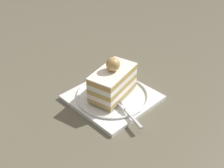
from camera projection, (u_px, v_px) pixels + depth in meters
The scene contains 4 objects.
ground_plane at pixel (108, 103), 0.69m from camera, with size 2.40×2.40×0.00m, color #5B5645.
dessert_plate at pixel (112, 96), 0.70m from camera, with size 0.22×0.22×0.02m.
cake_slice at pixel (111, 81), 0.68m from camera, with size 0.13×0.08×0.10m.
fork at pixel (127, 112), 0.63m from camera, with size 0.06×0.11×0.00m.
Camera 1 is at (0.43, 0.33, 0.43)m, focal length 44.49 mm.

